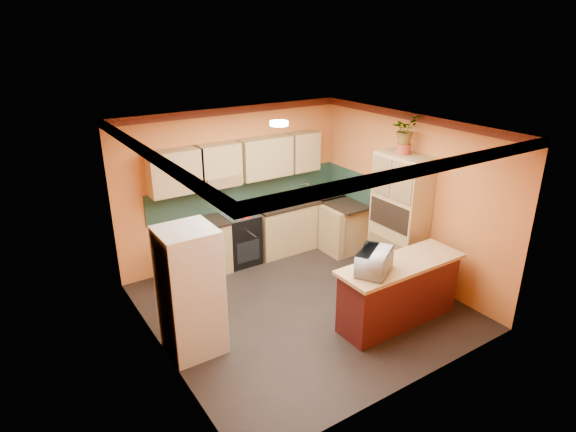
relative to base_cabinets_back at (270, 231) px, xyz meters
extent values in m
plane|color=black|center=(-0.55, -1.80, -0.44)|extent=(4.20, 4.20, 0.00)
cube|color=white|center=(-0.55, -1.80, 2.26)|extent=(4.20, 4.20, 0.04)
cube|color=#D86D3A|center=(-0.55, 0.30, 0.91)|extent=(4.20, 0.04, 2.70)
cube|color=#D86D3A|center=(-0.55, -3.90, 0.91)|extent=(4.20, 0.04, 2.70)
cube|color=#D86D3A|center=(-2.65, -1.80, 0.91)|extent=(0.04, 4.20, 2.70)
cube|color=#D86D3A|center=(1.55, -1.80, 0.91)|extent=(0.04, 4.20, 2.70)
cube|color=#213C2F|center=(-0.30, 0.29, 0.75)|extent=(3.70, 0.02, 0.53)
cube|color=#213C2F|center=(1.54, -0.40, 0.75)|extent=(0.02, 1.40, 0.53)
cube|color=#A58557|center=(-0.45, 0.13, 1.36)|extent=(3.10, 0.34, 0.70)
cylinder|color=white|center=(-0.55, -1.20, 2.22)|extent=(0.26, 0.26, 0.06)
cube|color=#A58557|center=(0.00, 0.00, 0.00)|extent=(3.65, 0.60, 0.88)
cube|color=black|center=(0.00, 0.00, 0.46)|extent=(3.65, 0.62, 0.04)
cube|color=black|center=(-0.62, 0.00, 0.02)|extent=(0.58, 0.58, 0.91)
cube|color=silver|center=(0.77, 0.00, 0.50)|extent=(0.48, 0.40, 0.03)
cube|color=#A58557|center=(1.25, -0.63, 0.00)|extent=(0.60, 0.80, 0.88)
cube|color=black|center=(1.25, -0.63, 0.46)|extent=(0.62, 0.80, 0.04)
cube|color=silver|center=(-2.30, -1.87, 0.41)|extent=(0.68, 0.66, 1.70)
cube|color=#A58557|center=(1.30, -1.88, 0.61)|extent=(0.48, 0.90, 2.10)
cylinder|color=#953624|center=(1.30, -1.83, 1.74)|extent=(0.22, 0.22, 0.16)
imported|color=#A58557|center=(1.30, -1.83, 2.04)|extent=(0.47, 0.43, 0.43)
cube|color=#4F1812|center=(0.37, -2.86, 0.00)|extent=(1.80, 0.55, 0.88)
cube|color=tan|center=(0.37, -2.86, 0.47)|extent=(1.90, 0.65, 0.05)
imported|color=silver|center=(-0.15, -2.86, 0.64)|extent=(0.67, 0.62, 0.31)
camera|label=1|loc=(-4.14, -6.91, 3.49)|focal=30.00mm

